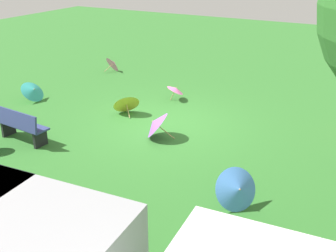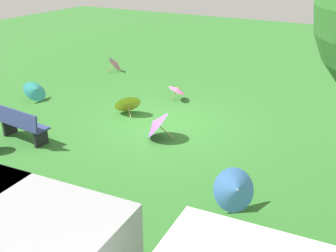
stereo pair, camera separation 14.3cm
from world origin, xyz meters
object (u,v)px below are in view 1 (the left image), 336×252
object	(u,v)px
parasol_blue_0	(238,189)
parasol_purple_0	(155,123)
park_bench	(20,125)
parasol_teal_0	(33,91)
parasol_pink_1	(176,89)
parasol_pink_2	(113,63)
parasol_yellow_1	(126,102)

from	to	relation	value
parasol_blue_0	parasol_purple_0	distance (m)	3.71
parasol_blue_0	park_bench	bearing A→B (deg)	-1.99
park_bench	parasol_purple_0	distance (m)	3.53
park_bench	parasol_blue_0	bearing A→B (deg)	178.01
parasol_purple_0	parasol_teal_0	bearing A→B (deg)	-6.88
parasol_pink_1	parasol_pink_2	distance (m)	4.39
parasol_pink_2	parasol_yellow_1	xyz separation A→B (m)	(-3.17, 3.78, 0.04)
park_bench	parasol_pink_2	xyz separation A→B (m)	(1.87, -6.78, -0.13)
parasol_teal_0	parasol_purple_0	bearing A→B (deg)	173.12
parasol_pink_2	parasol_yellow_1	distance (m)	4.93
parasol_pink_1	parasol_yellow_1	xyz separation A→B (m)	(0.77, 1.84, -0.01)
park_bench	parasol_teal_0	bearing A→B (deg)	-50.32
park_bench	parasol_purple_0	size ratio (longest dim) A/B	1.63
parasol_purple_0	parasol_pink_2	bearing A→B (deg)	-45.24
parasol_pink_2	parasol_blue_0	bearing A→B (deg)	138.58
parasol_teal_0	parasol_yellow_1	bearing A→B (deg)	-171.38
parasol_purple_0	park_bench	bearing A→B (deg)	32.17
parasol_blue_0	parasol_purple_0	world-z (taller)	parasol_blue_0
parasol_purple_0	parasol_pink_2	size ratio (longest dim) A/B	1.23
parasol_yellow_1	parasol_pink_1	bearing A→B (deg)	-112.70
parasol_teal_0	parasol_yellow_1	xyz separation A→B (m)	(-3.36, -0.51, 0.01)
parasol_pink_1	parasol_purple_0	xyz separation A→B (m)	(-0.92, 2.96, 0.04)
parasol_blue_0	parasol_pink_2	world-z (taller)	parasol_blue_0
parasol_blue_0	parasol_pink_2	size ratio (longest dim) A/B	1.28
parasol_pink_1	parasol_teal_0	bearing A→B (deg)	29.67
parasol_pink_2	park_bench	bearing A→B (deg)	105.44
parasol_blue_0	parasol_pink_1	xyz separation A→B (m)	(3.98, -5.05, -0.05)
parasol_pink_1	parasol_teal_0	world-z (taller)	parasol_teal_0
parasol_pink_2	parasol_teal_0	bearing A→B (deg)	87.42
parasol_blue_0	parasol_pink_2	distance (m)	10.57
parasol_blue_0	parasol_yellow_1	size ratio (longest dim) A/B	1.01
parasol_teal_0	parasol_pink_2	xyz separation A→B (m)	(-0.19, -4.29, -0.04)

